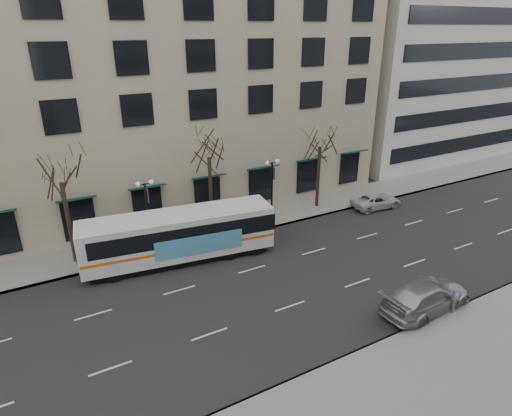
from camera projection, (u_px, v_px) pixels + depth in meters
ground at (270, 286)px, 26.26m from camera, size 160.00×160.00×0.00m
sidewalk_far at (266, 217)px, 35.70m from camera, size 80.00×4.00×0.15m
building_hotel at (131, 60)px, 37.59m from camera, size 40.00×20.00×24.00m
building_office at (414, 1)px, 50.55m from camera, size 25.00×20.00×35.00m
tree_far_left at (59, 168)px, 26.28m from camera, size 3.60×3.60×8.34m
tree_far_mid at (209, 145)px, 30.64m from camera, size 3.60×3.60×8.55m
tree_far_right at (321, 135)px, 35.28m from camera, size 3.60×3.60×8.06m
lamp_post_left at (148, 212)px, 29.49m from camera, size 1.22×0.45×5.21m
lamp_post_right at (272, 187)px, 33.94m from camera, size 1.22×0.45×5.21m
city_bus at (180, 235)px, 28.59m from camera, size 13.02×4.43×3.46m
silver_car at (426, 296)px, 23.84m from camera, size 5.95×2.70×1.69m
white_pickup at (376, 201)px, 37.46m from camera, size 4.68×2.49×1.25m
pay_station at (456, 296)px, 23.19m from camera, size 0.38×0.32×1.49m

